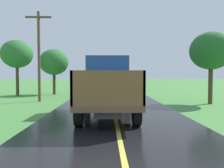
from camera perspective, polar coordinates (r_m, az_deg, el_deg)
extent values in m
cube|color=#2D2D30|center=(9.63, -1.16, -5.14)|extent=(0.90, 5.51, 0.24)
cube|color=brown|center=(9.60, -1.16, -3.96)|extent=(2.30, 5.80, 0.20)
cube|color=#1E479E|center=(11.49, -1.21, 2.33)|extent=(2.10, 1.90, 1.90)
cube|color=black|center=(12.45, -1.23, 3.87)|extent=(1.78, 0.02, 0.76)
cube|color=brown|center=(8.64, -8.51, -0.37)|extent=(0.08, 3.85, 1.10)
cube|color=brown|center=(8.65, 6.23, -0.35)|extent=(0.08, 3.85, 1.10)
cube|color=brown|center=(6.70, -1.05, -1.14)|extent=(2.30, 0.08, 1.10)
cube|color=brown|center=(10.46, -1.19, 0.13)|extent=(2.30, 0.08, 1.10)
cylinder|color=black|center=(11.47, -6.47, -4.45)|extent=(0.28, 1.00, 1.00)
cylinder|color=black|center=(11.47, 4.06, -4.43)|extent=(0.28, 1.00, 1.00)
cylinder|color=black|center=(8.13, -8.59, -7.29)|extent=(0.28, 1.00, 1.00)
cylinder|color=black|center=(8.14, 6.37, -7.26)|extent=(0.28, 1.00, 1.00)
ellipsoid|color=#7AC02D|center=(7.67, -0.97, -1.33)|extent=(0.49, 0.50, 0.38)
ellipsoid|color=#7FB920|center=(7.80, 1.43, -3.36)|extent=(0.45, 0.41, 0.40)
ellipsoid|color=#89B632|center=(7.12, 4.46, -1.48)|extent=(0.54, 0.58, 0.45)
ellipsoid|color=#8EAE2F|center=(9.81, -3.86, -0.10)|extent=(0.42, 0.42, 0.46)
ellipsoid|color=#90BE35|center=(7.30, -4.42, -4.05)|extent=(0.50, 0.50, 0.42)
ellipsoid|color=#81B437|center=(7.43, 4.07, 1.54)|extent=(0.46, 0.43, 0.42)
ellipsoid|color=#88C12E|center=(8.44, -5.90, -0.93)|extent=(0.50, 0.62, 0.45)
cube|color=#2D2D30|center=(18.92, -0.09, -1.43)|extent=(0.90, 5.51, 0.24)
cube|color=brown|center=(18.91, -0.09, -0.83)|extent=(2.30, 5.80, 0.20)
cube|color=red|center=(20.82, -0.21, 2.36)|extent=(2.10, 1.90, 1.90)
cube|color=black|center=(21.78, -0.27, 3.24)|extent=(1.78, 0.02, 0.76)
cube|color=#232328|center=(17.91, -3.57, 1.07)|extent=(0.08, 3.85, 1.10)
cube|color=#232328|center=(17.97, 3.53, 1.07)|extent=(0.08, 3.85, 1.10)
cube|color=#232328|center=(16.02, 0.15, 0.92)|extent=(2.30, 0.08, 1.10)
cube|color=#232328|center=(19.79, -0.15, 1.20)|extent=(2.30, 0.08, 1.10)
cylinder|color=black|center=(20.72, -3.11, -1.38)|extent=(0.28, 1.00, 1.00)
cylinder|color=black|center=(20.77, 2.69, -1.37)|extent=(0.28, 1.00, 1.00)
cylinder|color=black|center=(17.34, -3.44, -2.12)|extent=(0.28, 1.00, 1.00)
cylinder|color=black|center=(17.39, 3.50, -2.10)|extent=(0.28, 1.00, 1.00)
ellipsoid|color=#8AB222|center=(17.62, -1.32, -0.15)|extent=(0.48, 0.47, 0.39)
ellipsoid|color=#7DB023|center=(17.37, 1.37, 2.00)|extent=(0.41, 0.41, 0.51)
ellipsoid|color=#83BA24|center=(16.76, -1.10, -0.18)|extent=(0.41, 0.49, 0.41)
ellipsoid|color=#8FB123|center=(19.16, -1.19, 0.97)|extent=(0.52, 0.51, 0.47)
ellipsoid|color=#7FAC26|center=(17.26, 0.43, 1.83)|extent=(0.46, 0.57, 0.38)
ellipsoid|color=#8EC22E|center=(19.07, -1.47, 1.11)|extent=(0.44, 0.55, 0.42)
ellipsoid|color=#8FB820|center=(17.64, -0.13, 0.92)|extent=(0.41, 0.53, 0.42)
ellipsoid|color=#82B92B|center=(17.12, 0.76, 0.89)|extent=(0.57, 0.70, 0.49)
ellipsoid|color=#89B628|center=(19.18, 0.86, 0.16)|extent=(0.48, 0.57, 0.45)
ellipsoid|color=#83B937|center=(16.37, 2.83, 0.87)|extent=(0.53, 0.63, 0.44)
ellipsoid|color=#7CB529|center=(18.09, 2.36, 0.86)|extent=(0.59, 0.59, 0.47)
ellipsoid|color=#7EC026|center=(19.43, -2.48, 1.06)|extent=(0.51, 0.65, 0.47)
ellipsoid|color=#7FC521|center=(18.14, 2.63, 1.88)|extent=(0.41, 0.42, 0.40)
cylinder|color=brown|center=(16.84, -18.43, 6.71)|extent=(0.20, 0.20, 6.49)
cube|color=brown|center=(17.30, -18.56, 16.15)|extent=(1.85, 0.12, 0.12)
cylinder|color=#4C3823|center=(16.06, 24.20, -0.41)|extent=(0.28, 0.28, 2.43)
ellipsoid|color=#236028|center=(16.13, 24.34, 7.88)|extent=(2.78, 2.78, 2.50)
cylinder|color=#4C3823|center=(22.49, -14.77, 0.01)|extent=(0.28, 0.28, 2.07)
ellipsoid|color=#2D7033|center=(22.50, -14.83, 5.54)|extent=(2.83, 2.83, 2.55)
cylinder|color=#4C3823|center=(22.27, -23.35, 0.71)|extent=(0.28, 0.28, 2.73)
ellipsoid|color=#2D7033|center=(22.34, -23.46, 7.18)|extent=(2.88, 2.88, 2.59)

